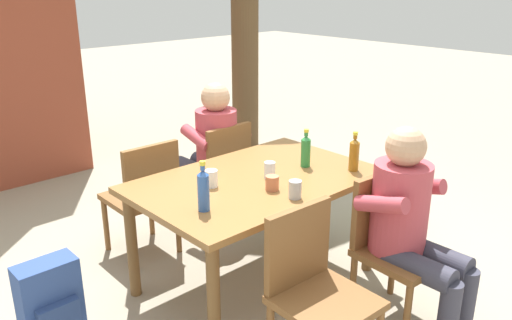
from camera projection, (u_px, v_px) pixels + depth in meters
name	position (u px, v px, depth m)	size (l,w,h in m)	color
ground_plane	(256.00, 281.00, 3.50)	(24.00, 24.00, 0.00)	gray
dining_table	(256.00, 191.00, 3.29)	(1.50, 0.98, 0.74)	olive
chair_far_right	(220.00, 170.00, 4.10)	(0.45, 0.45, 0.87)	brown
chair_near_right	(392.00, 241.00, 3.01)	(0.47, 0.47, 0.87)	brown
chair_near_left	(314.00, 285.00, 2.58)	(0.46, 0.46, 0.87)	brown
chair_far_left	(145.00, 193.00, 3.67)	(0.45, 0.45, 0.87)	brown
person_in_white_shirt	(211.00, 147.00, 4.12)	(0.47, 0.62, 1.18)	#B7424C
person_in_plaid_shirt	(411.00, 221.00, 2.88)	(0.47, 0.62, 1.18)	#B7424C
bottle_blue	(203.00, 189.00, 2.77)	(0.06, 0.06, 0.28)	#2D56A3
bottle_green	(306.00, 150.00, 3.42)	(0.06, 0.06, 0.26)	#287A38
bottle_amber	(354.00, 154.00, 3.35)	(0.06, 0.06, 0.26)	#996019
cup_white	(211.00, 178.00, 3.11)	(0.07, 0.07, 0.10)	white
cup_steel	(295.00, 189.00, 2.95)	(0.07, 0.07, 0.10)	#B2B7BC
cup_glass	(270.00, 170.00, 3.24)	(0.07, 0.07, 0.10)	silver
cup_terracotta	(272.00, 183.00, 3.06)	(0.08, 0.08, 0.09)	#BC6B47
backpack_by_near_side	(50.00, 300.00, 2.92)	(0.33, 0.23, 0.45)	#2D4784
backpack_by_far_side	(390.00, 202.00, 4.17)	(0.32, 0.25, 0.46)	#47663D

